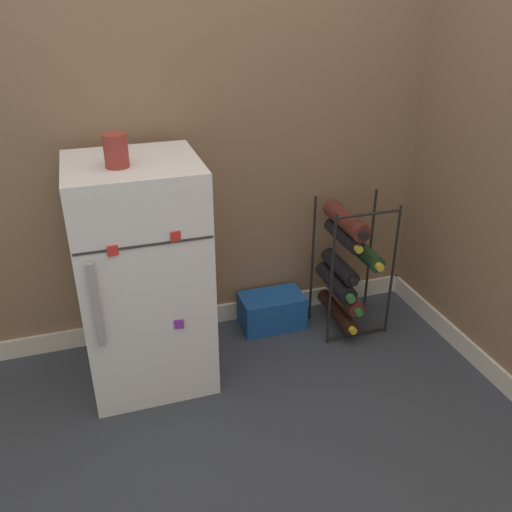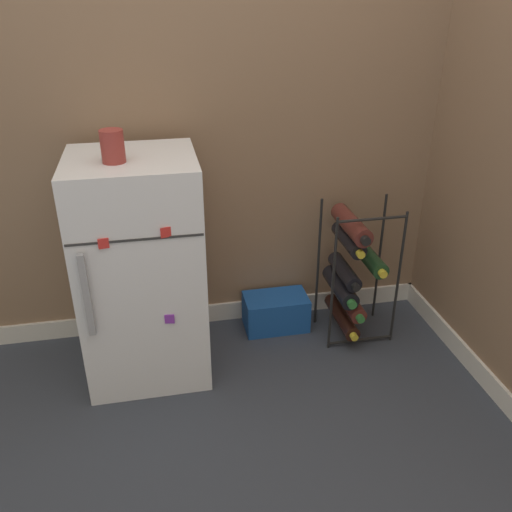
# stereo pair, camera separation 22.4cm
# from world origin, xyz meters

# --- Properties ---
(ground_plane) EXTENTS (14.00, 14.00, 0.00)m
(ground_plane) POSITION_xyz_m (0.00, 0.00, 0.00)
(ground_plane) COLOR #333842
(wall_back) EXTENTS (6.72, 0.07, 2.50)m
(wall_back) POSITION_xyz_m (0.00, 0.75, 1.24)
(wall_back) COLOR #84664C
(wall_back) RESTS_ON ground_plane
(mini_fridge) EXTENTS (0.47, 0.47, 0.92)m
(mini_fridge) POSITION_xyz_m (-0.47, 0.43, 0.46)
(mini_fridge) COLOR white
(mini_fridge) RESTS_ON ground_plane
(wine_rack) EXTENTS (0.31, 0.33, 0.64)m
(wine_rack) POSITION_xyz_m (0.43, 0.49, 0.33)
(wine_rack) COLOR black
(wine_rack) RESTS_ON ground_plane
(soda_box) EXTENTS (0.30, 0.18, 0.16)m
(soda_box) POSITION_xyz_m (0.12, 0.60, 0.08)
(soda_box) COLOR #194C9E
(soda_box) RESTS_ON ground_plane
(fridge_top_cup) EXTENTS (0.08, 0.08, 0.11)m
(fridge_top_cup) POSITION_xyz_m (-0.52, 0.38, 0.97)
(fridge_top_cup) COLOR maroon
(fridge_top_cup) RESTS_ON mini_fridge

